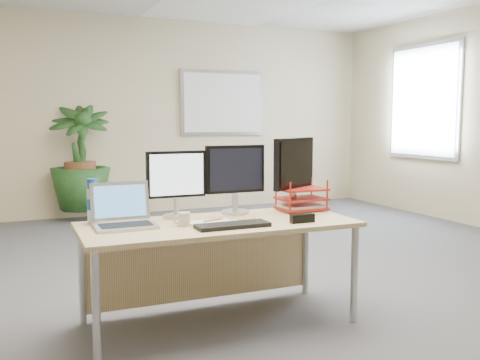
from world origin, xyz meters
name	(u,v)px	position (x,y,z in m)	size (l,w,h in m)	color
floor	(274,298)	(0.00, 0.00, 0.00)	(8.00, 8.00, 0.00)	#4D4D52
back_wall	(142,117)	(0.00, 4.00, 1.35)	(7.00, 0.04, 2.70)	beige
whiteboard	(223,103)	(1.20, 3.97, 1.55)	(1.30, 0.04, 0.95)	#A5A4A9
window	(423,102)	(3.47, 2.30, 1.55)	(0.04, 1.30, 1.55)	#A5A4A9
desk	(214,240)	(-0.55, -0.19, 0.53)	(1.74, 0.75, 0.66)	tan
floor_plant	(80,163)	(-0.89, 3.70, 0.75)	(0.84, 0.84, 1.50)	#163D18
monitor_left	(176,180)	(-0.74, -0.02, 0.92)	(0.40, 0.18, 0.44)	#B2B2B7
monitor_right	(235,174)	(-0.32, -0.03, 0.93)	(0.42, 0.19, 0.47)	#B2B2B7
monitor_dark	(294,169)	(0.11, -0.07, 0.96)	(0.43, 0.26, 0.52)	#B2B2B7
laptop	(123,216)	(-1.13, -0.16, 0.73)	(0.37, 0.32, 0.26)	#BCBCC1
keyboard	(233,225)	(-0.53, -0.47, 0.68)	(0.45, 0.15, 0.03)	black
coffee_mug	(184,219)	(-0.79, -0.30, 0.71)	(0.11, 0.07, 0.08)	silver
spiral_notebook	(212,223)	(-0.61, -0.33, 0.67)	(0.27, 0.20, 0.01)	white
orange_pen	(213,220)	(-0.59, -0.28, 0.68)	(0.01, 0.01, 0.15)	#D06717
yellow_highlighter	(247,219)	(-0.36, -0.31, 0.67)	(0.02, 0.02, 0.12)	yellow
water_bottle	(93,202)	(-1.28, 0.01, 0.80)	(0.07, 0.07, 0.28)	silver
letter_tray	(301,200)	(0.16, -0.10, 0.73)	(0.33, 0.25, 0.15)	#AB2115
stapler	(302,218)	(-0.07, -0.51, 0.69)	(0.16, 0.04, 0.05)	black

